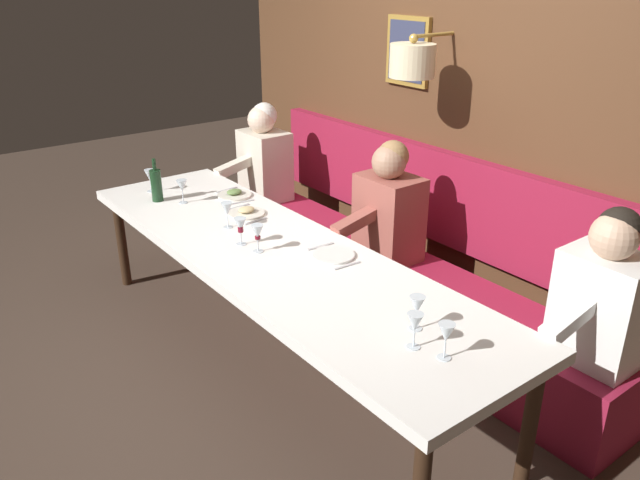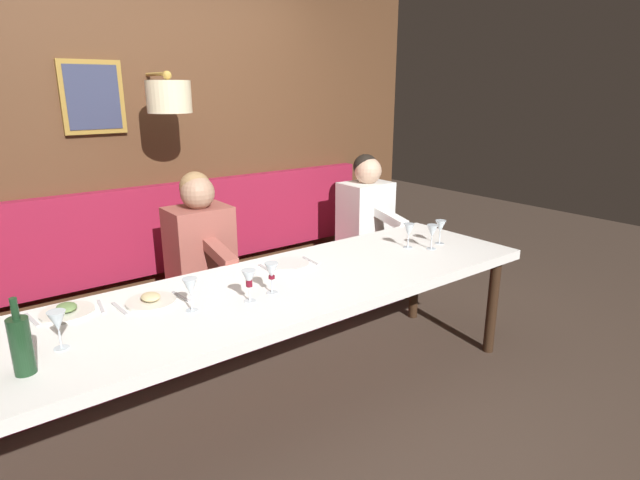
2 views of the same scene
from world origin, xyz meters
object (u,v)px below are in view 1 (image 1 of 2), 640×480
diner_nearest (604,293)px  wine_glass_7 (415,324)px  dining_table (274,259)px  wine_glass_3 (417,306)px  wine_glass_1 (240,226)px  wine_glass_5 (257,233)px  wine_bottle (156,185)px  wine_glass_4 (446,334)px  wine_glass_6 (227,210)px  diner_near (388,206)px  wine_glass_0 (182,187)px  diner_middle (264,155)px  wine_glass_2 (150,176)px

diner_nearest → wine_glass_7: (-0.96, 0.30, 0.04)m
dining_table → wine_glass_3: (0.04, -1.10, 0.17)m
wine_glass_1 → wine_glass_5: 0.15m
wine_bottle → wine_glass_4: bearing=-86.7°
dining_table → wine_glass_6: bearing=94.4°
dining_table → diner_nearest: bearing=-59.4°
diner_near → wine_glass_1: bearing=168.9°
diner_near → wine_bottle: diner_near is taller
wine_glass_0 → wine_glass_7: 2.23m
wine_glass_1 → wine_glass_7: bearing=-88.9°
diner_near → wine_glass_7: diner_near is taller
diner_middle → wine_glass_7: bearing=-109.8°
wine_glass_0 → wine_glass_2: same height
wine_glass_6 → wine_bottle: wine_bottle is taller
diner_middle → wine_glass_0: (-0.94, -0.44, 0.04)m
dining_table → wine_glass_6: (-0.04, 0.46, 0.17)m
diner_nearest → wine_glass_1: bearing=120.4°
wine_glass_2 → wine_glass_7: size_ratio=1.00×
wine_glass_4 → wine_glass_6: size_ratio=1.00×
wine_glass_5 → diner_nearest: bearing=-57.9°
wine_glass_2 → wine_glass_5: same height
dining_table → wine_glass_1: wine_glass_1 is taller
dining_table → wine_bottle: 1.20m
wine_glass_1 → wine_glass_0: bearing=86.9°
dining_table → diner_near: size_ratio=4.14×
diner_nearest → wine_bottle: bearing=111.7°
dining_table → wine_glass_1: 0.27m
diner_nearest → diner_middle: 2.97m
wine_glass_2 → wine_glass_4: (0.10, -2.72, 0.00)m
diner_near → wine_glass_0: size_ratio=4.82×
wine_glass_2 → wine_bottle: (-0.04, -0.21, -0.00)m
wine_glass_0 → wine_glass_6: size_ratio=1.00×
wine_glass_3 → wine_bottle: 2.28m
wine_bottle → wine_glass_2: bearing=78.3°
wine_glass_1 → wine_glass_6: size_ratio=1.00×
wine_glass_2 → diner_nearest: bearing=-70.6°
wine_glass_4 → wine_bottle: wine_bottle is taller
wine_glass_3 → wine_glass_6: 1.55m
diner_near → diner_middle: (0.00, 1.48, 0.00)m
dining_table → diner_middle: size_ratio=4.14×
diner_nearest → wine_glass_3: (-0.85, 0.40, 0.04)m
diner_near → wine_bottle: bearing=131.8°
wine_glass_1 → wine_bottle: 1.00m
wine_glass_1 → wine_bottle: wine_bottle is taller
wine_glass_4 → diner_near: bearing=55.2°
diner_nearest → dining_table: bearing=120.6°
diner_near → wine_glass_4: (-0.92, -1.32, 0.04)m
diner_middle → diner_nearest: bearing=-90.0°
wine_glass_0 → wine_glass_4: same height
wine_glass_5 → diner_near: bearing=-2.9°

